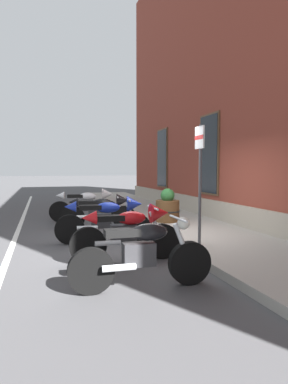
% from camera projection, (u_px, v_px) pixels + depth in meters
% --- Properties ---
extents(ground_plane, '(140.00, 140.00, 0.00)m').
position_uv_depth(ground_plane, '(157.00, 240.00, 7.93)').
color(ground_plane, '#424244').
extents(sidewalk, '(27.44, 2.47, 0.15)m').
position_uv_depth(sidewalk, '(205.00, 234.00, 8.28)').
color(sidewalk, gray).
rests_on(sidewalk, ground_plane).
extents(lane_stripe, '(27.44, 0.12, 0.01)m').
position_uv_depth(lane_stripe, '(11.00, 249.00, 7.01)').
color(lane_stripe, silver).
rests_on(lane_stripe, ground_plane).
extents(motorcycle_white_sport, '(0.72, 2.16, 1.04)m').
position_uv_depth(motorcycle_white_sport, '(87.00, 204.00, 10.57)').
color(motorcycle_white_sport, black).
rests_on(motorcycle_white_sport, ground_plane).
extents(motorcycle_black_sport, '(0.70, 2.03, 0.98)m').
position_uv_depth(motorcycle_black_sport, '(101.00, 210.00, 9.17)').
color(motorcycle_black_sport, black).
rests_on(motorcycle_black_sport, ground_plane).
extents(motorcycle_blue_sport, '(0.66, 2.12, 1.05)m').
position_uv_depth(motorcycle_blue_sport, '(107.00, 218.00, 7.52)').
color(motorcycle_blue_sport, black).
rests_on(motorcycle_blue_sport, ground_plane).
extents(motorcycle_red_sport, '(0.62, 2.01, 1.03)m').
position_uv_depth(motorcycle_red_sport, '(130.00, 230.00, 6.07)').
color(motorcycle_red_sport, black).
rests_on(motorcycle_red_sport, ground_plane).
extents(motorcycle_black_naked, '(0.62, 2.04, 0.98)m').
position_uv_depth(motorcycle_black_naked, '(144.00, 254.00, 4.65)').
color(motorcycle_black_naked, black).
rests_on(motorcycle_black_naked, ground_plane).
extents(parking_sign, '(0.36, 0.07, 2.38)m').
position_uv_depth(parking_sign, '(200.00, 167.00, 6.70)').
color(parking_sign, '#4C4C51').
rests_on(parking_sign, sidewalk).
extents(barrel_planter, '(0.71, 0.71, 0.95)m').
position_uv_depth(barrel_planter, '(167.00, 208.00, 9.66)').
color(barrel_planter, brown).
rests_on(barrel_planter, sidewalk).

